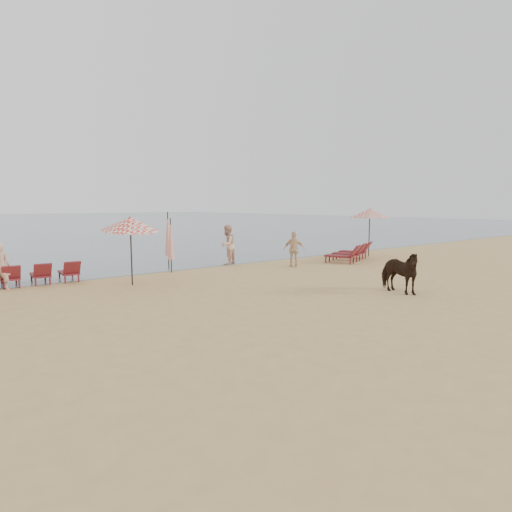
{
  "coord_description": "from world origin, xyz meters",
  "views": [
    {
      "loc": [
        -9.57,
        -7.17,
        2.96
      ],
      "look_at": [
        0.0,
        5.0,
        1.1
      ],
      "focal_mm": 30.0,
      "sensor_mm": 36.0,
      "label": 1
    }
  ],
  "objects_px": {
    "umbrella_closed_left": "(168,234)",
    "umbrella_closed_right": "(171,239)",
    "beachgoer_left": "(1,266)",
    "cow": "(398,272)",
    "lounger_cluster_left": "(41,274)",
    "umbrella_open_left_b": "(130,224)",
    "lounger_cluster_right": "(351,252)",
    "beachgoer_right_b": "(294,249)",
    "umbrella_open_right": "(370,213)",
    "beachgoer_right_a": "(227,245)"
  },
  "relations": [
    {
      "from": "lounger_cluster_right",
      "to": "beachgoer_left",
      "type": "xyz_separation_m",
      "value": [
        -15.72,
        2.56,
        0.38
      ]
    },
    {
      "from": "beachgoer_right_a",
      "to": "cow",
      "type": "bearing_deg",
      "value": 67.55
    },
    {
      "from": "lounger_cluster_left",
      "to": "umbrella_open_right",
      "type": "height_order",
      "value": "umbrella_open_right"
    },
    {
      "from": "lounger_cluster_right",
      "to": "umbrella_closed_right",
      "type": "xyz_separation_m",
      "value": [
        -9.3,
        2.32,
        1.02
      ]
    },
    {
      "from": "umbrella_closed_right",
      "to": "cow",
      "type": "xyz_separation_m",
      "value": [
        3.97,
        -8.7,
        -0.75
      ]
    },
    {
      "from": "cow",
      "to": "lounger_cluster_left",
      "type": "bearing_deg",
      "value": 141.33
    },
    {
      "from": "umbrella_open_right",
      "to": "cow",
      "type": "distance_m",
      "value": 10.51
    },
    {
      "from": "umbrella_closed_left",
      "to": "beachgoer_left",
      "type": "relative_size",
      "value": 1.59
    },
    {
      "from": "umbrella_closed_right",
      "to": "beachgoer_right_a",
      "type": "height_order",
      "value": "umbrella_closed_right"
    },
    {
      "from": "cow",
      "to": "beachgoer_right_a",
      "type": "relative_size",
      "value": 0.86
    },
    {
      "from": "umbrella_closed_right",
      "to": "beachgoer_right_a",
      "type": "distance_m",
      "value": 3.44
    },
    {
      "from": "umbrella_open_left_b",
      "to": "umbrella_closed_right",
      "type": "bearing_deg",
      "value": 53.8
    },
    {
      "from": "umbrella_open_right",
      "to": "umbrella_closed_right",
      "type": "xyz_separation_m",
      "value": [
        -11.62,
        1.71,
        -1.0
      ]
    },
    {
      "from": "lounger_cluster_right",
      "to": "cow",
      "type": "height_order",
      "value": "cow"
    },
    {
      "from": "umbrella_open_left_b",
      "to": "umbrella_open_right",
      "type": "relative_size",
      "value": 0.95
    },
    {
      "from": "umbrella_open_left_b",
      "to": "beachgoer_right_a",
      "type": "relative_size",
      "value": 1.33
    },
    {
      "from": "lounger_cluster_left",
      "to": "beachgoer_right_b",
      "type": "xyz_separation_m",
      "value": [
        10.53,
        -2.58,
        0.45
      ]
    },
    {
      "from": "umbrella_open_left_b",
      "to": "beachgoer_left",
      "type": "relative_size",
      "value": 1.58
    },
    {
      "from": "lounger_cluster_right",
      "to": "beachgoer_right_a",
      "type": "relative_size",
      "value": 1.72
    },
    {
      "from": "umbrella_closed_left",
      "to": "umbrella_closed_right",
      "type": "distance_m",
      "value": 1.07
    },
    {
      "from": "umbrella_closed_left",
      "to": "beachgoer_left",
      "type": "bearing_deg",
      "value": -173.66
    },
    {
      "from": "beachgoer_left",
      "to": "umbrella_closed_left",
      "type": "bearing_deg",
      "value": -140.61
    },
    {
      "from": "lounger_cluster_right",
      "to": "beachgoer_right_a",
      "type": "height_order",
      "value": "beachgoer_right_a"
    },
    {
      "from": "lounger_cluster_left",
      "to": "umbrella_open_right",
      "type": "distance_m",
      "value": 17.02
    },
    {
      "from": "umbrella_open_right",
      "to": "beachgoer_right_b",
      "type": "relative_size",
      "value": 1.62
    },
    {
      "from": "umbrella_open_right",
      "to": "beachgoer_right_b",
      "type": "bearing_deg",
      "value": 176.32
    },
    {
      "from": "cow",
      "to": "umbrella_open_right",
      "type": "bearing_deg",
      "value": 49.11
    },
    {
      "from": "lounger_cluster_right",
      "to": "beachgoer_right_b",
      "type": "distance_m",
      "value": 3.91
    },
    {
      "from": "beachgoer_right_a",
      "to": "lounger_cluster_left",
      "type": "bearing_deg",
      "value": -25.9
    },
    {
      "from": "beachgoer_right_a",
      "to": "umbrella_open_right",
      "type": "bearing_deg",
      "value": 138.4
    },
    {
      "from": "umbrella_closed_left",
      "to": "beachgoer_right_b",
      "type": "xyz_separation_m",
      "value": [
        5.04,
        -3.07,
        -0.77
      ]
    },
    {
      "from": "lounger_cluster_right",
      "to": "umbrella_open_right",
      "type": "relative_size",
      "value": 1.23
    },
    {
      "from": "cow",
      "to": "umbrella_closed_right",
      "type": "bearing_deg",
      "value": 121.22
    },
    {
      "from": "umbrella_open_right",
      "to": "beachgoer_left",
      "type": "distance_m",
      "value": 18.23
    },
    {
      "from": "beachgoer_right_a",
      "to": "beachgoer_right_b",
      "type": "height_order",
      "value": "beachgoer_right_a"
    },
    {
      "from": "lounger_cluster_left",
      "to": "beachgoer_right_a",
      "type": "distance_m",
      "value": 8.5
    },
    {
      "from": "beachgoer_right_b",
      "to": "umbrella_open_right",
      "type": "bearing_deg",
      "value": -134.84
    },
    {
      "from": "lounger_cluster_right",
      "to": "umbrella_closed_left",
      "type": "bearing_deg",
      "value": 137.0
    },
    {
      "from": "lounger_cluster_left",
      "to": "lounger_cluster_right",
      "type": "distance_m",
      "value": 14.69
    },
    {
      "from": "umbrella_open_right",
      "to": "beachgoer_right_a",
      "type": "height_order",
      "value": "umbrella_open_right"
    },
    {
      "from": "lounger_cluster_left",
      "to": "beachgoer_right_b",
      "type": "distance_m",
      "value": 10.85
    },
    {
      "from": "umbrella_closed_left",
      "to": "beachgoer_left",
      "type": "distance_m",
      "value": 6.88
    },
    {
      "from": "lounger_cluster_right",
      "to": "umbrella_open_right",
      "type": "distance_m",
      "value": 3.15
    },
    {
      "from": "lounger_cluster_left",
      "to": "lounger_cluster_right",
      "type": "height_order",
      "value": "lounger_cluster_right"
    },
    {
      "from": "umbrella_closed_left",
      "to": "beachgoer_right_b",
      "type": "relative_size",
      "value": 1.55
    },
    {
      "from": "umbrella_open_right",
      "to": "cow",
      "type": "relative_size",
      "value": 1.61
    },
    {
      "from": "beachgoer_left",
      "to": "lounger_cluster_right",
      "type": "bearing_deg",
      "value": -156.19
    },
    {
      "from": "cow",
      "to": "beachgoer_left",
      "type": "height_order",
      "value": "beachgoer_left"
    },
    {
      "from": "umbrella_open_left_b",
      "to": "cow",
      "type": "relative_size",
      "value": 1.54
    },
    {
      "from": "umbrella_open_right",
      "to": "beachgoer_right_b",
      "type": "height_order",
      "value": "umbrella_open_right"
    }
  ]
}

